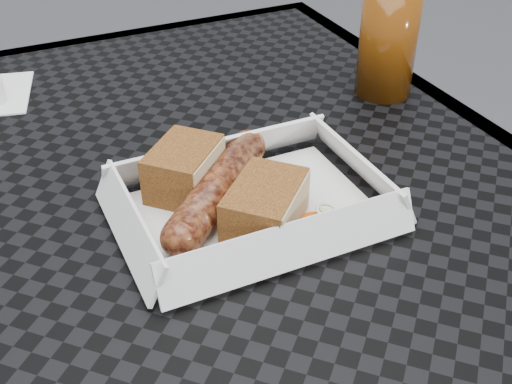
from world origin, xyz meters
The scene contains 7 objects.
patio_table centered at (0.00, 0.00, 0.67)m, with size 0.80×0.80×0.74m.
food_tray centered at (0.07, -0.11, 0.75)m, with size 0.22×0.15×0.00m, color white.
bratwurst centered at (0.04, -0.09, 0.77)m, with size 0.15×0.15×0.04m.
bread_near centered at (0.02, -0.05, 0.77)m, with size 0.08×0.05×0.05m, color brown.
bread_far centered at (0.07, -0.14, 0.77)m, with size 0.08×0.06×0.04m, color brown.
veg_garnish centered at (0.12, -0.16, 0.75)m, with size 0.03×0.03×0.00m.
drink_glass centered at (0.33, 0.05, 0.82)m, with size 0.07×0.07×0.14m, color #5A2A07.
Camera 1 is at (-0.14, -0.55, 1.11)m, focal length 45.00 mm.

